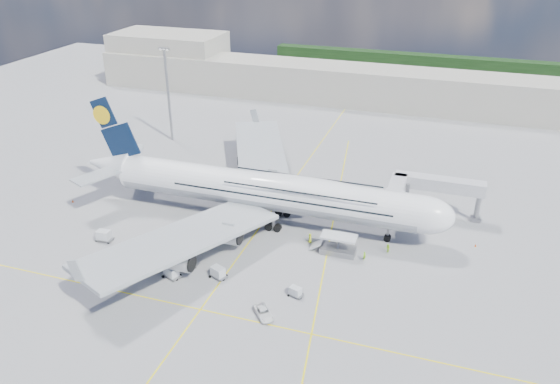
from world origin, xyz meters
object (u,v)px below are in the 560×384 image
(catering_truck_inner, at_px, (279,188))
(service_van, at_px, (264,313))
(cone_nose, at_px, (476,245))
(cone_wing_left_inner, at_px, (221,195))
(catering_truck_outer, at_px, (252,156))
(cone_wing_left_outer, at_px, (238,177))
(jet_bridge, at_px, (422,188))
(dolly_back, at_px, (104,235))
(cone_wing_right_inner, at_px, (220,268))
(cone_tail, at_px, (73,201))
(crew_tug, at_px, (183,257))
(dolly_row_c, at_px, (191,263))
(dolly_nose_near, at_px, (218,272))
(baggage_tug, at_px, (148,264))
(crew_nose, at_px, (364,256))
(dolly_nose_far, at_px, (295,291))
(crew_loader, at_px, (388,248))
(cargo_loader, at_px, (337,247))
(airliner, at_px, (265,191))
(dolly_row_b, at_px, (171,272))
(dolly_row_a, at_px, (160,265))
(light_mast, at_px, (168,94))
(crew_van, at_px, (310,238))
(cone_wing_right_outer, at_px, (177,272))

(catering_truck_inner, xyz_separation_m, service_van, (10.67, -39.83, -1.44))
(cone_nose, bearing_deg, cone_wing_left_inner, 175.67)
(catering_truck_outer, bearing_deg, cone_wing_left_outer, -102.14)
(jet_bridge, xyz_separation_m, dolly_back, (-56.39, -27.97, -5.70))
(cone_wing_right_inner, xyz_separation_m, cone_tail, (-40.89, 13.16, 0.04))
(crew_tug, distance_m, cone_wing_right_inner, 7.37)
(dolly_row_c, xyz_separation_m, crew_tug, (-1.83, 0.58, 0.53))
(catering_truck_inner, bearing_deg, dolly_nose_near, -109.31)
(baggage_tug, xyz_separation_m, crew_nose, (35.81, 14.48, 0.12))
(baggage_tug, relative_size, cone_wing_left_inner, 6.03)
(dolly_nose_far, xyz_separation_m, catering_truck_inner, (-13.86, 33.37, 1.21))
(crew_loader, relative_size, cone_wing_right_inner, 3.36)
(cargo_loader, bearing_deg, dolly_row_c, -153.12)
(catering_truck_inner, bearing_deg, cone_nose, -30.00)
(cone_wing_left_inner, bearing_deg, airliner, -29.15)
(dolly_row_b, bearing_deg, dolly_row_c, 95.38)
(jet_bridge, relative_size, dolly_nose_far, 6.52)
(dolly_row_a, distance_m, cone_wing_left_outer, 38.91)
(dolly_nose_far, bearing_deg, catering_truck_inner, 130.50)
(dolly_nose_near, bearing_deg, crew_tug, -174.50)
(baggage_tug, bearing_deg, cone_nose, 2.00)
(dolly_row_a, distance_m, service_van, 23.16)
(catering_truck_outer, bearing_deg, light_mast, 151.17)
(cargo_loader, height_order, dolly_row_a, cargo_loader)
(dolly_row_a, xyz_separation_m, dolly_row_c, (4.97, 2.26, -0.04))
(service_van, distance_m, crew_van, 23.19)
(cone_wing_right_outer, bearing_deg, airliner, 69.42)
(crew_nose, bearing_deg, dolly_row_a, 149.92)
(crew_nose, relative_size, crew_tug, 0.97)
(dolly_nose_near, bearing_deg, cargo_loader, 61.19)
(dolly_nose_far, relative_size, cone_wing_left_inner, 5.86)
(dolly_row_a, distance_m, dolly_nose_near, 11.19)
(airliner, relative_size, cone_wing_left_outer, 126.06)
(dolly_row_a, bearing_deg, service_van, -21.13)
(dolly_row_a, height_order, cone_tail, cone_tail)
(service_van, relative_size, cone_wing_right_inner, 8.68)
(cone_wing_left_inner, relative_size, cone_tail, 0.79)
(dolly_back, height_order, crew_nose, dolly_back)
(dolly_nose_far, bearing_deg, light_mast, 151.03)
(dolly_row_a, bearing_deg, baggage_tug, -155.94)
(cargo_loader, relative_size, dolly_nose_far, 2.96)
(service_van, bearing_deg, cone_nose, 5.26)
(dolly_row_a, bearing_deg, dolly_row_b, -34.76)
(jet_bridge, bearing_deg, catering_truck_inner, 179.02)
(light_mast, height_order, catering_truck_inner, light_mast)
(dolly_row_c, bearing_deg, service_van, -23.68)
(dolly_row_a, relative_size, baggage_tug, 1.20)
(crew_tug, bearing_deg, crew_loader, 18.03)
(dolly_back, bearing_deg, dolly_nose_near, -12.99)
(cargo_loader, distance_m, cone_wing_right_outer, 29.27)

